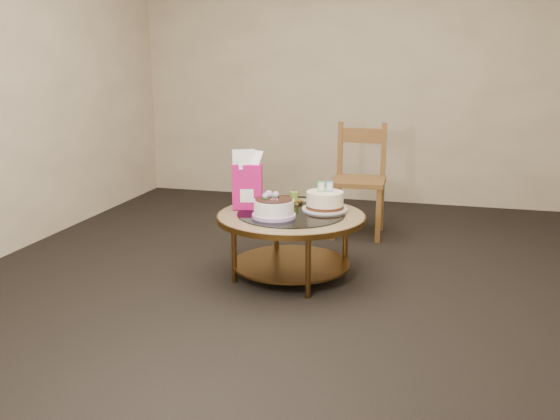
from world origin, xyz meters
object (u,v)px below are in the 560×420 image
(decorated_cake, at_px, (274,209))
(dining_chair, at_px, (359,179))
(cream_cake, at_px, (325,201))
(coffee_table, at_px, (291,225))
(gift_bag, at_px, (247,180))

(decorated_cake, relative_size, dining_chair, 0.31)
(cream_cake, relative_size, dining_chair, 0.34)
(coffee_table, relative_size, cream_cake, 3.18)
(coffee_table, bearing_deg, decorated_cake, -125.70)
(cream_cake, xyz_separation_m, dining_chair, (0.09, 1.05, -0.04))
(coffee_table, distance_m, cream_cake, 0.30)
(decorated_cake, relative_size, cream_cake, 0.91)
(dining_chair, bearing_deg, cream_cake, -97.28)
(decorated_cake, distance_m, gift_bag, 0.34)
(coffee_table, relative_size, gift_bag, 2.50)
(decorated_cake, distance_m, dining_chair, 1.38)
(gift_bag, xyz_separation_m, dining_chair, (0.62, 1.14, -0.18))
(cream_cake, relative_size, gift_bag, 0.79)
(decorated_cake, bearing_deg, cream_cake, 44.32)
(dining_chair, bearing_deg, coffee_table, -105.97)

